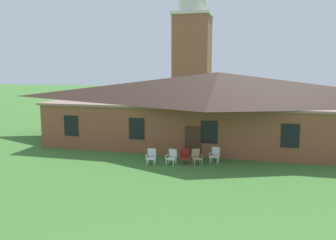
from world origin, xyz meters
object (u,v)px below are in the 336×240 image
lawn_chair_middle (196,156)px  lawn_chair_right_end (215,154)px  lawn_chair_near_door (172,156)px  lawn_chair_by_porch (151,156)px  lawn_chair_left_end (185,156)px

lawn_chair_middle → lawn_chair_right_end: 1.32m
lawn_chair_near_door → lawn_chair_middle: 1.53m
lawn_chair_middle → lawn_chair_near_door: bearing=-163.9°
lawn_chair_by_porch → lawn_chair_middle: size_ratio=1.00×
lawn_chair_middle → lawn_chair_left_end: bearing=-172.7°
lawn_chair_near_door → lawn_chair_left_end: size_ratio=1.00×
lawn_chair_by_porch → lawn_chair_middle: 2.81m
lawn_chair_left_end → lawn_chair_right_end: bearing=25.6°
lawn_chair_near_door → lawn_chair_right_end: (2.55, 1.19, 0.00)m
lawn_chair_by_porch → lawn_chair_right_end: (3.81, 1.42, 0.00)m
lawn_chair_by_porch → lawn_chair_middle: (2.74, 0.65, 0.00)m
lawn_chair_near_door → lawn_chair_left_end: bearing=23.8°
lawn_chair_near_door → lawn_chair_left_end: 0.82m
lawn_chair_near_door → lawn_chair_left_end: (0.75, 0.33, 0.00)m
lawn_chair_by_porch → lawn_chair_right_end: bearing=20.4°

